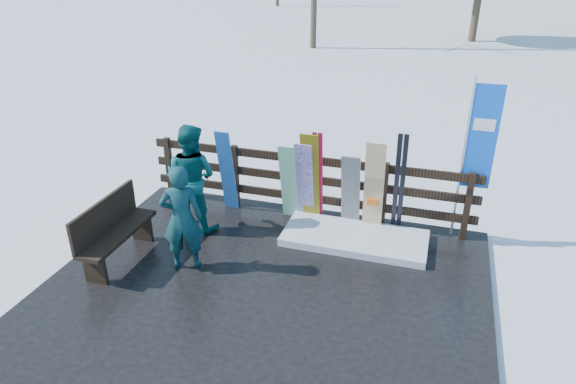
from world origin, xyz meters
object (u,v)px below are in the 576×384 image
(bench, at_px, (113,229))
(snowboard_2, at_px, (310,179))
(snowboard_5, at_px, (374,188))
(snowboard_1, at_px, (289,183))
(rental_flag, at_px, (477,143))
(snowboard_4, at_px, (350,192))
(snowboard_0, at_px, (227,171))
(snowboard_3, at_px, (305,183))
(person_back, at_px, (191,178))
(person_front, at_px, (182,218))

(bench, distance_m, snowboard_2, 3.14)
(snowboard_2, relative_size, snowboard_5, 1.04)
(snowboard_1, relative_size, rental_flag, 0.54)
(bench, distance_m, rental_flag, 5.52)
(rental_flag, bearing_deg, snowboard_5, -169.35)
(snowboard_2, xyz_separation_m, snowboard_5, (1.04, -0.00, -0.03))
(snowboard_1, relative_size, snowboard_5, 0.89)
(snowboard_1, bearing_deg, snowboard_4, 0.00)
(snowboard_1, bearing_deg, bench, -137.58)
(bench, height_order, snowboard_0, snowboard_0)
(snowboard_2, bearing_deg, snowboard_0, -180.00)
(snowboard_3, height_order, person_back, person_back)
(snowboard_1, height_order, snowboard_4, snowboard_1)
(snowboard_0, relative_size, snowboard_3, 1.03)
(rental_flag, height_order, person_front, rental_flag)
(person_back, bearing_deg, snowboard_0, -110.51)
(rental_flag, relative_size, person_back, 1.46)
(bench, xyz_separation_m, snowboard_1, (2.10, 1.92, 0.18))
(snowboard_3, distance_m, snowboard_4, 0.77)
(bench, xyz_separation_m, rental_flag, (4.94, 2.19, 1.09))
(snowboard_4, distance_m, person_front, 2.73)
(snowboard_3, bearing_deg, snowboard_5, 0.00)
(snowboard_0, height_order, person_back, person_back)
(snowboard_0, bearing_deg, rental_flag, 3.91)
(snowboard_4, relative_size, person_back, 0.76)
(snowboard_0, relative_size, snowboard_2, 0.93)
(snowboard_1, height_order, snowboard_5, snowboard_5)
(snowboard_0, relative_size, rental_flag, 0.59)
(snowboard_5, bearing_deg, person_front, -143.58)
(person_front, relative_size, person_back, 0.89)
(person_front, height_order, person_back, person_back)
(bench, height_order, snowboard_3, snowboard_3)
(snowboard_4, relative_size, snowboard_5, 0.86)
(snowboard_3, bearing_deg, person_front, -125.89)
(bench, distance_m, snowboard_0, 2.18)
(snowboard_1, bearing_deg, person_back, -154.24)
(snowboard_0, height_order, snowboard_4, snowboard_0)
(snowboard_5, height_order, person_front, person_front)
(snowboard_5, bearing_deg, snowboard_0, 180.00)
(snowboard_4, bearing_deg, snowboard_3, 180.00)
(snowboard_3, relative_size, snowboard_4, 1.09)
(bench, bearing_deg, snowboard_2, 37.87)
(snowboard_5, distance_m, person_front, 3.02)
(snowboard_0, xyz_separation_m, snowboard_2, (1.48, 0.00, 0.06))
(snowboard_3, relative_size, rental_flag, 0.57)
(person_front, bearing_deg, bench, -15.92)
(rental_flag, bearing_deg, snowboard_1, -174.57)
(snowboard_2, bearing_deg, person_back, -159.02)
(snowboard_1, distance_m, snowboard_5, 1.41)
(snowboard_3, distance_m, snowboard_5, 1.13)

